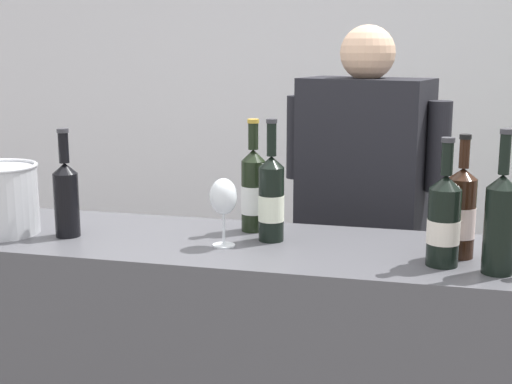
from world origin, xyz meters
name	(u,v)px	position (x,y,z in m)	size (l,w,h in m)	color
wall_back	(355,72)	(0.00, 2.60, 1.40)	(8.00, 0.10, 2.80)	white
wine_bottle_0	(66,196)	(-0.55, -0.06, 1.13)	(0.07, 0.07, 0.32)	black
wine_bottle_1	(461,213)	(0.57, 0.00, 1.13)	(0.08, 0.08, 0.33)	black
wine_bottle_3	(444,220)	(0.52, -0.09, 1.13)	(0.08, 0.08, 0.33)	black
wine_bottle_4	(500,221)	(0.66, -0.12, 1.14)	(0.08, 0.08, 0.36)	black
wine_bottle_5	(271,198)	(0.04, 0.04, 1.13)	(0.07, 0.07, 0.35)	black
wine_bottle_6	(253,190)	(-0.04, 0.14, 1.13)	(0.07, 0.07, 0.34)	black
wine_glass	(223,199)	(-0.07, -0.05, 1.14)	(0.08, 0.08, 0.19)	silver
person_server	(361,260)	(0.25, 0.60, 0.79)	(0.58, 0.34, 1.63)	black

